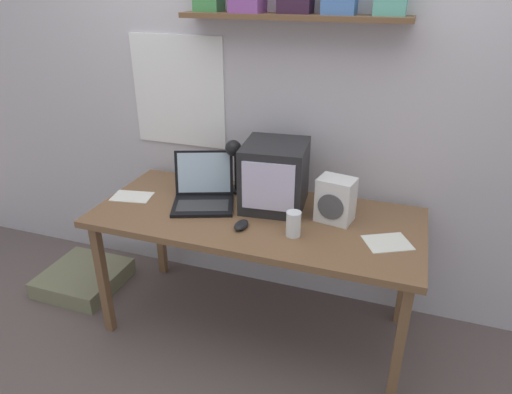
{
  "coord_description": "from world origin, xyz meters",
  "views": [
    {
      "loc": [
        0.67,
        -1.95,
        1.8
      ],
      "look_at": [
        0.0,
        0.0,
        0.82
      ],
      "focal_mm": 32.0,
      "sensor_mm": 36.0,
      "label": 1
    }
  ],
  "objects_px": {
    "corner_desk": "(256,225)",
    "crt_monitor": "(275,175)",
    "computer_mouse": "(241,225)",
    "open_notebook": "(387,243)",
    "juice_glass": "(293,225)",
    "laptop": "(203,191)",
    "floor_cushion": "(84,278)",
    "printed_handout": "(132,197)",
    "desk_lamp": "(234,158)",
    "space_heater": "(336,200)"
  },
  "relations": [
    {
      "from": "corner_desk",
      "to": "crt_monitor",
      "type": "xyz_separation_m",
      "value": [
        0.06,
        0.14,
        0.23
      ]
    },
    {
      "from": "computer_mouse",
      "to": "open_notebook",
      "type": "bearing_deg",
      "value": 7.22
    },
    {
      "from": "crt_monitor",
      "to": "juice_glass",
      "type": "relative_size",
      "value": 3.06
    },
    {
      "from": "laptop",
      "to": "open_notebook",
      "type": "relative_size",
      "value": 1.6
    },
    {
      "from": "laptop",
      "to": "open_notebook",
      "type": "bearing_deg",
      "value": -27.37
    },
    {
      "from": "juice_glass",
      "to": "floor_cushion",
      "type": "height_order",
      "value": "juice_glass"
    },
    {
      "from": "printed_handout",
      "to": "floor_cushion",
      "type": "xyz_separation_m",
      "value": [
        -0.46,
        0.02,
        -0.67
      ]
    },
    {
      "from": "desk_lamp",
      "to": "floor_cushion",
      "type": "xyz_separation_m",
      "value": [
        -0.98,
        -0.21,
        -0.88
      ]
    },
    {
      "from": "juice_glass",
      "to": "space_heater",
      "type": "distance_m",
      "value": 0.27
    },
    {
      "from": "corner_desk",
      "to": "floor_cushion",
      "type": "bearing_deg",
      "value": -179.58
    },
    {
      "from": "corner_desk",
      "to": "open_notebook",
      "type": "xyz_separation_m",
      "value": [
        0.66,
        -0.07,
        0.06
      ]
    },
    {
      "from": "crt_monitor",
      "to": "open_notebook",
      "type": "height_order",
      "value": "crt_monitor"
    },
    {
      "from": "juice_glass",
      "to": "space_heater",
      "type": "bearing_deg",
      "value": 54.15
    },
    {
      "from": "corner_desk",
      "to": "laptop",
      "type": "distance_m",
      "value": 0.34
    },
    {
      "from": "desk_lamp",
      "to": "open_notebook",
      "type": "distance_m",
      "value": 0.92
    },
    {
      "from": "laptop",
      "to": "desk_lamp",
      "type": "xyz_separation_m",
      "value": [
        0.12,
        0.15,
        0.15
      ]
    },
    {
      "from": "floor_cushion",
      "to": "desk_lamp",
      "type": "bearing_deg",
      "value": 12.08
    },
    {
      "from": "space_heater",
      "to": "printed_handout",
      "type": "bearing_deg",
      "value": -164.21
    },
    {
      "from": "computer_mouse",
      "to": "floor_cushion",
      "type": "relative_size",
      "value": 0.23
    },
    {
      "from": "computer_mouse",
      "to": "printed_handout",
      "type": "height_order",
      "value": "computer_mouse"
    },
    {
      "from": "space_heater",
      "to": "computer_mouse",
      "type": "relative_size",
      "value": 2.04
    },
    {
      "from": "corner_desk",
      "to": "crt_monitor",
      "type": "distance_m",
      "value": 0.27
    },
    {
      "from": "laptop",
      "to": "crt_monitor",
      "type": "bearing_deg",
      "value": -7.3
    },
    {
      "from": "space_heater",
      "to": "crt_monitor",
      "type": "bearing_deg",
      "value": -179.89
    },
    {
      "from": "juice_glass",
      "to": "printed_handout",
      "type": "relative_size",
      "value": 0.52
    },
    {
      "from": "space_heater",
      "to": "desk_lamp",
      "type": "bearing_deg",
      "value": 178.34
    },
    {
      "from": "juice_glass",
      "to": "laptop",
      "type": "bearing_deg",
      "value": 161.0
    },
    {
      "from": "space_heater",
      "to": "floor_cushion",
      "type": "height_order",
      "value": "space_heater"
    },
    {
      "from": "computer_mouse",
      "to": "floor_cushion",
      "type": "bearing_deg",
      "value": 172.91
    },
    {
      "from": "floor_cushion",
      "to": "laptop",
      "type": "bearing_deg",
      "value": 3.83
    },
    {
      "from": "laptop",
      "to": "computer_mouse",
      "type": "relative_size",
      "value": 3.66
    },
    {
      "from": "crt_monitor",
      "to": "desk_lamp",
      "type": "bearing_deg",
      "value": 159.6
    },
    {
      "from": "juice_glass",
      "to": "open_notebook",
      "type": "relative_size",
      "value": 0.49
    },
    {
      "from": "desk_lamp",
      "to": "space_heater",
      "type": "relative_size",
      "value": 1.42
    },
    {
      "from": "laptop",
      "to": "desk_lamp",
      "type": "relative_size",
      "value": 1.26
    },
    {
      "from": "open_notebook",
      "to": "desk_lamp",
      "type": "bearing_deg",
      "value": 162.53
    },
    {
      "from": "open_notebook",
      "to": "floor_cushion",
      "type": "xyz_separation_m",
      "value": [
        -1.84,
        0.06,
        -0.67
      ]
    },
    {
      "from": "crt_monitor",
      "to": "juice_glass",
      "type": "xyz_separation_m",
      "value": [
        0.18,
        -0.28,
        -0.12
      ]
    },
    {
      "from": "space_heater",
      "to": "laptop",
      "type": "bearing_deg",
      "value": -167.26
    },
    {
      "from": "crt_monitor",
      "to": "laptop",
      "type": "relative_size",
      "value": 0.93
    },
    {
      "from": "printed_handout",
      "to": "open_notebook",
      "type": "height_order",
      "value": "same"
    },
    {
      "from": "space_heater",
      "to": "floor_cushion",
      "type": "bearing_deg",
      "value": -166.29
    },
    {
      "from": "laptop",
      "to": "open_notebook",
      "type": "xyz_separation_m",
      "value": [
        0.97,
        -0.12,
        -0.06
      ]
    },
    {
      "from": "corner_desk",
      "to": "space_heater",
      "type": "distance_m",
      "value": 0.43
    },
    {
      "from": "crt_monitor",
      "to": "computer_mouse",
      "type": "xyz_separation_m",
      "value": [
        -0.08,
        -0.29,
        -0.15
      ]
    },
    {
      "from": "crt_monitor",
      "to": "desk_lamp",
      "type": "height_order",
      "value": "crt_monitor"
    },
    {
      "from": "computer_mouse",
      "to": "printed_handout",
      "type": "xyz_separation_m",
      "value": [
        -0.69,
        0.13,
        -0.01
      ]
    },
    {
      "from": "open_notebook",
      "to": "corner_desk",
      "type": "bearing_deg",
      "value": 174.23
    },
    {
      "from": "desk_lamp",
      "to": "floor_cushion",
      "type": "relative_size",
      "value": 0.67
    },
    {
      "from": "corner_desk",
      "to": "open_notebook",
      "type": "distance_m",
      "value": 0.66
    }
  ]
}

